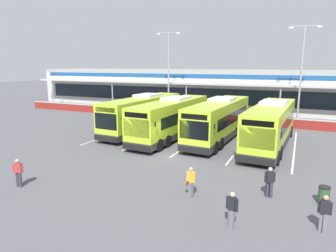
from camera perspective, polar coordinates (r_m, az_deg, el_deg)
name	(u,v)px	position (r m, az deg, el deg)	size (l,w,h in m)	color
ground_plane	(172,156)	(22.57, 0.85, -5.75)	(200.00, 200.00, 0.00)	#56565B
terminal_building	(241,90)	(47.62, 13.86, 6.81)	(70.00, 13.00, 6.00)	silver
red_barrier_wall	(220,118)	(35.87, 10.05, 1.53)	(60.00, 0.40, 1.10)	maroon
coach_bus_leftmost	(143,114)	(30.55, -4.74, 2.26)	(3.44, 12.27, 3.78)	#B7DB2D
coach_bus_left_centre	(172,119)	(27.76, 0.71, 1.35)	(3.44, 12.27, 3.78)	#B7DB2D
coach_bus_centre	(219,120)	(27.45, 9.76, 1.06)	(3.44, 12.27, 3.78)	#B7DB2D
coach_bus_right_centre	(271,126)	(26.05, 19.13, 0.01)	(3.44, 12.27, 3.78)	#B7DB2D
bay_stripe_far_west	(122,130)	(31.57, -8.90, -0.83)	(0.14, 13.00, 0.01)	silver
bay_stripe_west	(157,134)	(29.53, -2.04, -1.56)	(0.14, 13.00, 0.01)	silver
bay_stripe_mid_west	(198,138)	(27.98, 5.72, -2.36)	(0.14, 13.00, 0.01)	silver
bay_stripe_centre	(243,143)	(27.01, 14.21, -3.18)	(0.14, 13.00, 0.01)	silver
bay_stripe_mid_east	(295,148)	(26.66, 23.14, -3.97)	(0.14, 13.00, 0.01)	silver
pedestrian_with_handbag	(191,181)	(15.64, 4.35, -10.52)	(0.64, 0.47, 1.62)	slate
pedestrian_in_dark_coat	(270,181)	(16.42, 18.94, -9.98)	(0.53, 0.34, 1.62)	#33333D
pedestrian_child	(18,172)	(18.80, -26.82, -7.86)	(0.48, 0.40, 1.62)	#33333D
pedestrian_near_bin	(232,209)	(13.10, 12.17, -15.28)	(0.53, 0.38, 1.62)	slate
pedestrian_approaching_bus	(324,212)	(14.07, 27.83, -14.47)	(0.54, 0.34, 1.62)	slate
lamp_post_west	(169,68)	(40.24, 0.10, 11.00)	(3.24, 0.28, 11.00)	#9E9EA3
lamp_post_centre	(302,69)	(36.66, 24.26, 9.92)	(3.24, 0.28, 11.00)	#9E9EA3
litter_bin	(324,195)	(16.81, 27.75, -11.70)	(0.54, 0.54, 0.93)	#2D5133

